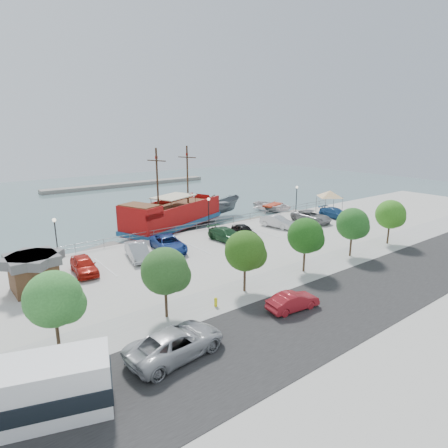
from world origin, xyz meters
TOP-DOWN VIEW (x-y plane):
  - ground at (0.00, 0.00)m, footprint 160.00×160.00m
  - land_slab at (0.00, -21.00)m, footprint 100.00×58.00m
  - street at (0.00, -16.00)m, footprint 100.00×8.00m
  - sidewalk at (0.00, -10.00)m, footprint 100.00×4.00m
  - seawall_railing at (0.00, 7.80)m, footprint 50.00×0.06m
  - far_shore at (10.00, 55.00)m, footprint 40.00×3.00m
  - pirate_ship at (-0.23, 13.39)m, footprint 18.86×11.51m
  - patrol_boat at (8.78, 15.44)m, footprint 7.41×3.62m
  - speedboat at (17.75, 13.26)m, footprint 6.55×7.98m
  - dock_west at (-13.93, 9.20)m, footprint 7.89×4.66m
  - dock_mid at (8.91, 9.20)m, footprint 7.70×3.09m
  - dock_east at (16.79, 9.20)m, footprint 7.76×3.00m
  - shed at (-21.27, 0.38)m, footprint 3.73×3.73m
  - canopy_tent at (21.10, 4.32)m, footprint 5.33×5.33m
  - street_van at (-16.73, -14.32)m, footprint 6.18×3.38m
  - street_sedan at (-7.25, -14.48)m, footprint 4.11×1.84m
  - shuttle_bus at (-24.61, -14.50)m, footprint 8.14×4.97m
  - fire_hydrant at (-11.40, -10.80)m, footprint 0.25×0.25m
  - lamp_post_left at (-18.00, 6.50)m, footprint 0.36×0.36m
  - lamp_post_mid at (0.00, 6.50)m, footprint 0.36×0.36m
  - lamp_post_right at (16.00, 6.50)m, footprint 0.36×0.36m
  - tree_a at (-21.85, -10.07)m, footprint 3.30×3.20m
  - tree_b at (-14.85, -10.07)m, footprint 3.30×3.20m
  - tree_c at (-7.85, -10.07)m, footprint 3.30×3.20m
  - tree_d at (-0.85, -10.07)m, footprint 3.30×3.20m
  - tree_e at (6.15, -10.07)m, footprint 3.30×3.20m
  - tree_f at (13.15, -10.07)m, footprint 3.30×3.20m
  - parked_car_a at (-17.01, 1.57)m, footprint 2.21×4.72m
  - parked_car_b at (-11.56, 2.24)m, footprint 2.68×5.18m
  - parked_car_c at (-7.93, 2.58)m, footprint 3.70×6.27m
  - parked_car_d at (-0.85, 1.67)m, footprint 2.52×5.35m
  - parked_car_e at (1.95, 1.91)m, footprint 2.43×4.47m
  - parked_car_f at (8.23, 2.66)m, footprint 2.51×4.84m
  - parked_car_g at (13.93, 1.79)m, footprint 2.94×5.87m
  - parked_car_h at (18.58, 1.29)m, footprint 2.37×5.17m

SIDE VIEW (x-z plane):
  - ground at x=0.00m, z-range -1.00..-1.00m
  - dock_mid at x=8.91m, z-range -1.00..-0.57m
  - dock_east at x=16.79m, z-range -1.00..-0.57m
  - dock_west at x=-13.93m, z-range -1.00..-0.57m
  - land_slab at x=0.00m, z-range -1.20..0.00m
  - far_shore at x=10.00m, z-range -1.00..-0.20m
  - speedboat at x=17.75m, z-range -1.00..0.44m
  - street at x=0.00m, z-range -0.01..0.03m
  - sidewalk at x=0.00m, z-range -0.01..0.04m
  - patrol_boat at x=8.78m, z-range -1.00..1.75m
  - fire_hydrant at x=-11.40m, z-range 0.03..0.76m
  - seawall_railing at x=0.00m, z-range 0.03..1.03m
  - street_sedan at x=-7.25m, z-range 0.00..1.31m
  - parked_car_e at x=1.95m, z-range 0.00..1.44m
  - parked_car_h at x=18.58m, z-range 0.00..1.46m
  - parked_car_d at x=-0.85m, z-range 0.00..1.51m
  - parked_car_f at x=8.23m, z-range 0.00..1.52m
  - parked_car_a at x=-17.01m, z-range 0.00..1.56m
  - parked_car_g at x=13.93m, z-range 0.00..1.60m
  - parked_car_b at x=-11.56m, z-range 0.00..1.63m
  - parked_car_c at x=-7.93m, z-range 0.00..1.63m
  - street_van at x=-16.73m, z-range 0.00..1.64m
  - pirate_ship at x=-0.23m, z-range -4.91..6.85m
  - shuttle_bus at x=-24.61m, z-range -0.04..2.66m
  - shed at x=-21.27m, z-range 0.10..3.05m
  - lamp_post_left at x=-18.00m, z-range 0.80..5.08m
  - lamp_post_mid at x=0.00m, z-range 0.80..5.08m
  - lamp_post_right at x=16.00m, z-range 0.80..5.08m
  - tree_a at x=-21.85m, z-range 0.80..5.80m
  - tree_b at x=-14.85m, z-range 0.80..5.80m
  - tree_c at x=-7.85m, z-range 0.80..5.80m
  - tree_d at x=-0.85m, z-range 0.80..5.80m
  - tree_e at x=6.15m, z-range 0.80..5.80m
  - tree_f at x=13.15m, z-range 0.80..5.80m
  - canopy_tent at x=21.10m, z-range 1.43..5.31m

